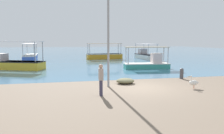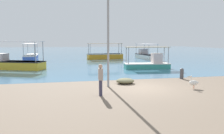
% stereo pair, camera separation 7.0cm
% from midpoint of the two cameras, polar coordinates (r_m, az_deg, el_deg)
% --- Properties ---
extents(ground, '(120.00, 120.00, 0.00)m').
position_cam_midpoint_polar(ground, '(13.75, 8.45, -5.43)').
color(ground, '#786654').
extents(harbor_water, '(110.00, 90.00, 0.00)m').
position_cam_midpoint_polar(harbor_water, '(60.86, -7.23, 4.07)').
color(harbor_water, teal).
rests_on(harbor_water, ground).
extents(fishing_boat_outer, '(5.84, 2.25, 2.51)m').
position_cam_midpoint_polar(fishing_boat_outer, '(35.04, -1.77, 3.03)').
color(fishing_boat_outer, orange).
rests_on(fishing_boat_outer, harbor_water).
extents(fishing_boat_near_right, '(2.30, 7.05, 2.51)m').
position_cam_midpoint_polar(fishing_boat_near_right, '(35.45, -20.31, 2.62)').
color(fishing_boat_near_right, blue).
rests_on(fishing_boat_near_right, harbor_water).
extents(fishing_boat_far_left, '(4.84, 1.94, 2.28)m').
position_cam_midpoint_polar(fishing_boat_far_left, '(23.34, 9.62, 1.03)').
color(fishing_boat_far_left, teal).
rests_on(fishing_boat_far_left, harbor_water).
extents(fishing_boat_near_left, '(2.35, 5.33, 2.41)m').
position_cam_midpoint_polar(fishing_boat_near_left, '(35.97, 8.89, 3.12)').
color(fishing_boat_near_left, white).
rests_on(fishing_boat_near_left, harbor_water).
extents(fishing_boat_center, '(6.69, 4.14, 2.85)m').
position_cam_midpoint_polar(fishing_boat_center, '(24.76, -24.58, 0.99)').
color(fishing_boat_center, gold).
rests_on(fishing_boat_center, harbor_water).
extents(pelican, '(0.80, 0.36, 0.80)m').
position_cam_midpoint_polar(pelican, '(14.26, 20.62, -3.82)').
color(pelican, '#E0997A').
rests_on(pelican, ground).
extents(lamp_post, '(0.28, 0.28, 6.33)m').
position_cam_midpoint_polar(lamp_post, '(13.73, -0.87, 9.45)').
color(lamp_post, gray).
rests_on(lamp_post, ground).
extents(mooring_bollard, '(0.29, 0.29, 0.83)m').
position_cam_midpoint_polar(mooring_bollard, '(17.60, 17.87, -1.53)').
color(mooring_bollard, '#47474C').
rests_on(mooring_bollard, ground).
extents(fisherman_standing, '(0.23, 0.41, 1.69)m').
position_cam_midpoint_polar(fisherman_standing, '(11.58, -2.83, -3.11)').
color(fisherman_standing, '#39364E').
rests_on(fisherman_standing, ground).
extents(net_pile, '(1.25, 1.06, 0.36)m').
position_cam_midpoint_polar(net_pile, '(15.00, 3.61, -3.63)').
color(net_pile, '#6D6949').
rests_on(net_pile, ground).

